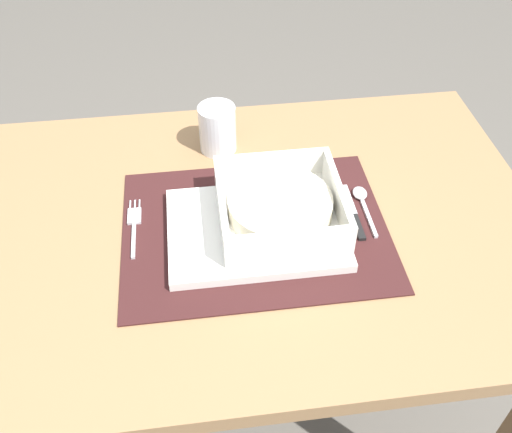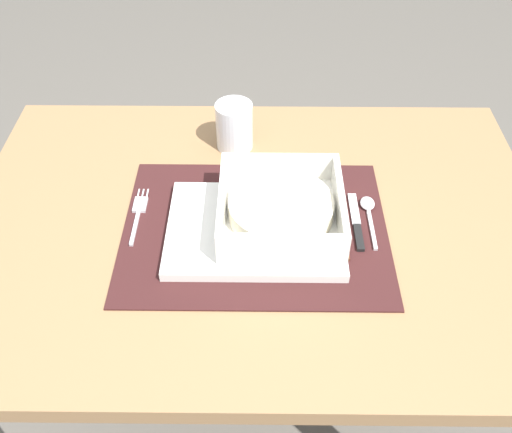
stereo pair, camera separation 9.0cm
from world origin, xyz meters
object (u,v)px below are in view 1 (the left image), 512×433
at_px(drinking_glass, 218,130).
at_px(dining_table, 254,266).
at_px(spoon, 362,198).
at_px(porridge_bowl, 280,207).
at_px(butter_knife, 354,215).
at_px(bread_knife, 341,225).
at_px(fork, 134,223).

bearing_deg(drinking_glass, dining_table, -78.58).
distance_m(spoon, drinking_glass, 0.29).
bearing_deg(dining_table, porridge_bowl, -21.43).
xyz_separation_m(butter_knife, drinking_glass, (-0.21, 0.22, 0.04)).
relative_size(porridge_bowl, bread_knife, 1.50).
relative_size(fork, butter_knife, 1.01).
xyz_separation_m(dining_table, butter_knife, (0.16, -0.01, 0.12)).
bearing_deg(butter_knife, fork, 173.88).
bearing_deg(spoon, butter_knife, -125.07).
height_order(butter_knife, drinking_glass, drinking_glass).
xyz_separation_m(porridge_bowl, fork, (-0.23, 0.03, -0.04)).
xyz_separation_m(porridge_bowl, drinking_glass, (-0.08, 0.22, 0.00)).
xyz_separation_m(spoon, drinking_glass, (-0.23, 0.18, 0.03)).
relative_size(dining_table, spoon, 8.14).
bearing_deg(fork, bread_knife, -6.22).
xyz_separation_m(dining_table, spoon, (0.19, 0.02, 0.12)).
relative_size(bread_knife, drinking_glass, 1.43).
relative_size(porridge_bowl, spoon, 1.64).
height_order(dining_table, bread_knife, bread_knife).
xyz_separation_m(dining_table, porridge_bowl, (0.04, -0.02, 0.16)).
distance_m(dining_table, bread_knife, 0.19).
height_order(fork, spoon, spoon).
relative_size(butter_knife, drinking_glass, 1.45).
distance_m(bread_knife, drinking_glass, 0.30).
bearing_deg(butter_knife, spoon, 55.10).
xyz_separation_m(porridge_bowl, bread_knife, (0.10, -0.02, -0.04)).
relative_size(porridge_bowl, fork, 1.47).
bearing_deg(drinking_glass, fork, -129.15).
xyz_separation_m(butter_knife, bread_knife, (-0.03, -0.02, 0.00)).
distance_m(dining_table, porridge_bowl, 0.16).
distance_m(porridge_bowl, spoon, 0.16).
bearing_deg(spoon, dining_table, -175.29).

